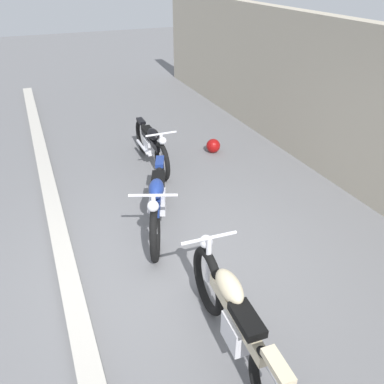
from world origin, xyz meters
The scene contains 6 objects.
ground_plane centered at (0.00, 0.00, 0.00)m, with size 40.00×40.00×0.00m, color slate.
curb_strip centered at (0.00, -1.21, 0.06)m, with size 18.00×0.24×0.12m, color #B7B2A8.
helmet centered at (-2.98, 2.03, 0.14)m, with size 0.28×0.28×0.28m, color maroon.
motorcycle_blue centered at (-0.87, 0.16, 0.46)m, with size 2.01×0.97×0.96m.
motorcycle_cream centered at (1.50, 0.14, 0.47)m, with size 2.17×0.60×0.97m.
motorcycle_black centered at (-2.89, 0.71, 0.42)m, with size 1.95×0.54×0.88m.
Camera 1 is at (3.79, -1.26, 3.40)m, focal length 37.70 mm.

